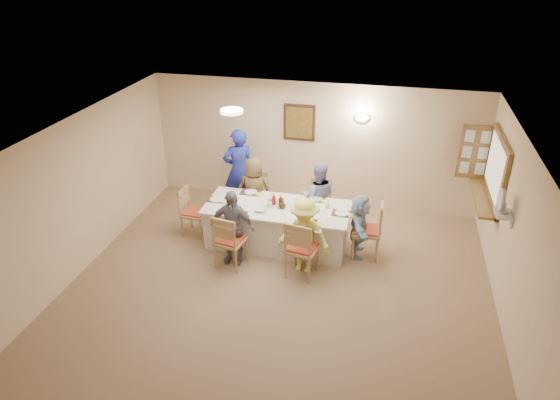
% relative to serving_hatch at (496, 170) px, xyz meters
% --- Properties ---
extents(ground, '(7.00, 7.00, 0.00)m').
position_rel_serving_hatch_xyz_m(ground, '(-3.21, -2.40, -1.50)').
color(ground, tan).
extents(room_walls, '(7.00, 7.00, 7.00)m').
position_rel_serving_hatch_xyz_m(room_walls, '(-3.21, -2.40, 0.01)').
color(room_walls, beige).
rests_on(room_walls, ground).
extents(wall_picture, '(0.62, 0.05, 0.72)m').
position_rel_serving_hatch_xyz_m(wall_picture, '(-3.51, 1.06, 0.20)').
color(wall_picture, '#432817').
rests_on(wall_picture, room_walls).
extents(wall_sconce, '(0.26, 0.09, 0.18)m').
position_rel_serving_hatch_xyz_m(wall_sconce, '(-2.31, 1.04, 0.40)').
color(wall_sconce, white).
rests_on(wall_sconce, room_walls).
extents(ceiling_light, '(0.36, 0.36, 0.05)m').
position_rel_serving_hatch_xyz_m(ceiling_light, '(-4.21, -0.90, 0.97)').
color(ceiling_light, white).
rests_on(ceiling_light, room_walls).
extents(serving_hatch, '(0.06, 1.50, 1.15)m').
position_rel_serving_hatch_xyz_m(serving_hatch, '(0.00, 0.00, 0.00)').
color(serving_hatch, brown).
rests_on(serving_hatch, room_walls).
extents(hatch_sill, '(0.30, 1.50, 0.05)m').
position_rel_serving_hatch_xyz_m(hatch_sill, '(-0.12, 0.00, -0.53)').
color(hatch_sill, brown).
rests_on(hatch_sill, room_walls).
extents(shutter_door, '(0.55, 0.04, 1.00)m').
position_rel_serving_hatch_xyz_m(shutter_door, '(-0.26, 0.76, 0.00)').
color(shutter_door, brown).
rests_on(shutter_door, room_walls).
extents(fan_shelf, '(0.22, 0.36, 0.03)m').
position_rel_serving_hatch_xyz_m(fan_shelf, '(-0.08, -1.35, -0.10)').
color(fan_shelf, white).
rests_on(fan_shelf, room_walls).
extents(desk_fan, '(0.30, 0.30, 0.28)m').
position_rel_serving_hatch_xyz_m(desk_fan, '(-0.11, -1.35, 0.05)').
color(desk_fan, '#A5A5A8').
rests_on(desk_fan, fan_shelf).
extents(dining_table, '(2.51, 1.06, 0.76)m').
position_rel_serving_hatch_xyz_m(dining_table, '(-3.53, -0.70, -1.12)').
color(dining_table, silver).
rests_on(dining_table, ground).
extents(chair_back_left, '(0.52, 0.52, 0.93)m').
position_rel_serving_hatch_xyz_m(chair_back_left, '(-4.13, 0.10, -1.04)').
color(chair_back_left, tan).
rests_on(chair_back_left, ground).
extents(chair_back_right, '(0.47, 0.47, 0.93)m').
position_rel_serving_hatch_xyz_m(chair_back_right, '(-2.93, 0.10, -1.04)').
color(chair_back_right, tan).
rests_on(chair_back_right, ground).
extents(chair_front_left, '(0.54, 0.54, 0.98)m').
position_rel_serving_hatch_xyz_m(chair_front_left, '(-4.13, -1.50, -1.01)').
color(chair_front_left, tan).
rests_on(chair_front_left, ground).
extents(chair_front_right, '(0.58, 0.58, 1.03)m').
position_rel_serving_hatch_xyz_m(chair_front_right, '(-2.93, -1.50, -0.99)').
color(chair_front_right, tan).
rests_on(chair_front_right, ground).
extents(chair_left_end, '(0.47, 0.47, 0.92)m').
position_rel_serving_hatch_xyz_m(chair_left_end, '(-5.08, -0.70, -1.04)').
color(chair_left_end, tan).
rests_on(chair_left_end, ground).
extents(chair_right_end, '(0.50, 0.50, 1.01)m').
position_rel_serving_hatch_xyz_m(chair_right_end, '(-1.98, -0.70, -0.99)').
color(chair_right_end, tan).
rests_on(chair_right_end, ground).
extents(diner_back_left, '(0.69, 0.49, 1.34)m').
position_rel_serving_hatch_xyz_m(diner_back_left, '(-4.13, -0.02, -0.83)').
color(diner_back_left, brown).
rests_on(diner_back_left, ground).
extents(diner_back_right, '(0.83, 0.73, 1.35)m').
position_rel_serving_hatch_xyz_m(diner_back_right, '(-2.93, -0.02, -0.83)').
color(diner_back_right, '#8E8BBC').
rests_on(diner_back_right, ground).
extents(diner_front_left, '(0.80, 0.38, 1.32)m').
position_rel_serving_hatch_xyz_m(diner_front_left, '(-4.13, -1.38, -0.84)').
color(diner_front_left, gray).
rests_on(diner_front_left, ground).
extents(diner_front_right, '(0.92, 0.61, 1.31)m').
position_rel_serving_hatch_xyz_m(diner_front_right, '(-2.93, -1.38, -0.84)').
color(diner_front_right, '#F7F15E').
rests_on(diner_front_right, ground).
extents(diner_right_end, '(1.08, 0.45, 1.13)m').
position_rel_serving_hatch_xyz_m(diner_right_end, '(-2.11, -0.70, -0.93)').
color(diner_right_end, '#A1C1DE').
rests_on(diner_right_end, ground).
extents(caregiver, '(0.96, 0.92, 1.69)m').
position_rel_serving_hatch_xyz_m(caregiver, '(-4.58, 0.45, -0.65)').
color(caregiver, '#252DA7').
rests_on(caregiver, ground).
extents(placemat_fl, '(0.34, 0.26, 0.01)m').
position_rel_serving_hatch_xyz_m(placemat_fl, '(-4.13, -1.12, -0.74)').
color(placemat_fl, '#472B19').
rests_on(placemat_fl, dining_table).
extents(plate_fl, '(0.23, 0.23, 0.01)m').
position_rel_serving_hatch_xyz_m(plate_fl, '(-4.13, -1.12, -0.73)').
color(plate_fl, white).
rests_on(plate_fl, dining_table).
extents(napkin_fl, '(0.13, 0.13, 0.01)m').
position_rel_serving_hatch_xyz_m(napkin_fl, '(-3.95, -1.17, -0.73)').
color(napkin_fl, yellow).
rests_on(napkin_fl, dining_table).
extents(placemat_fr, '(0.33, 0.25, 0.01)m').
position_rel_serving_hatch_xyz_m(placemat_fr, '(-2.93, -1.12, -0.74)').
color(placemat_fr, '#472B19').
rests_on(placemat_fr, dining_table).
extents(plate_fr, '(0.23, 0.23, 0.01)m').
position_rel_serving_hatch_xyz_m(plate_fr, '(-2.93, -1.12, -0.73)').
color(plate_fr, white).
rests_on(plate_fr, dining_table).
extents(napkin_fr, '(0.13, 0.13, 0.01)m').
position_rel_serving_hatch_xyz_m(napkin_fr, '(-2.75, -1.17, -0.73)').
color(napkin_fr, yellow).
rests_on(napkin_fr, dining_table).
extents(placemat_bl, '(0.37, 0.27, 0.01)m').
position_rel_serving_hatch_xyz_m(placemat_bl, '(-4.13, -0.28, -0.74)').
color(placemat_bl, '#472B19').
rests_on(placemat_bl, dining_table).
extents(plate_bl, '(0.23, 0.23, 0.01)m').
position_rel_serving_hatch_xyz_m(plate_bl, '(-4.13, -0.28, -0.73)').
color(plate_bl, white).
rests_on(plate_bl, dining_table).
extents(napkin_bl, '(0.13, 0.13, 0.01)m').
position_rel_serving_hatch_xyz_m(napkin_bl, '(-3.95, -0.33, -0.73)').
color(napkin_bl, yellow).
rests_on(napkin_bl, dining_table).
extents(placemat_br, '(0.34, 0.25, 0.01)m').
position_rel_serving_hatch_xyz_m(placemat_br, '(-2.93, -0.28, -0.74)').
color(placemat_br, '#472B19').
rests_on(placemat_br, dining_table).
extents(plate_br, '(0.24, 0.24, 0.01)m').
position_rel_serving_hatch_xyz_m(plate_br, '(-2.93, -0.28, -0.73)').
color(plate_br, white).
rests_on(plate_br, dining_table).
extents(napkin_br, '(0.13, 0.13, 0.01)m').
position_rel_serving_hatch_xyz_m(napkin_br, '(-2.75, -0.33, -0.73)').
color(napkin_br, yellow).
rests_on(napkin_br, dining_table).
extents(placemat_le, '(0.34, 0.25, 0.01)m').
position_rel_serving_hatch_xyz_m(placemat_le, '(-4.63, -0.70, -0.74)').
color(placemat_le, '#472B19').
rests_on(placemat_le, dining_table).
extents(plate_le, '(0.26, 0.26, 0.02)m').
position_rel_serving_hatch_xyz_m(plate_le, '(-4.63, -0.70, -0.73)').
color(plate_le, white).
rests_on(plate_le, dining_table).
extents(napkin_le, '(0.14, 0.14, 0.01)m').
position_rel_serving_hatch_xyz_m(napkin_le, '(-4.45, -0.75, -0.73)').
color(napkin_le, yellow).
rests_on(napkin_le, dining_table).
extents(placemat_re, '(0.34, 0.25, 0.01)m').
position_rel_serving_hatch_xyz_m(placemat_re, '(-2.41, -0.70, -0.74)').
color(placemat_re, '#472B19').
rests_on(placemat_re, dining_table).
extents(plate_re, '(0.24, 0.24, 0.01)m').
position_rel_serving_hatch_xyz_m(plate_re, '(-2.41, -0.70, -0.73)').
color(plate_re, white).
rests_on(plate_re, dining_table).
extents(napkin_re, '(0.13, 0.13, 0.01)m').
position_rel_serving_hatch_xyz_m(napkin_re, '(-2.23, -0.75, -0.73)').
color(napkin_re, yellow).
rests_on(napkin_re, dining_table).
extents(teacup_a, '(0.14, 0.14, 0.08)m').
position_rel_serving_hatch_xyz_m(teacup_a, '(-4.36, -0.98, -0.70)').
color(teacup_a, white).
rests_on(teacup_a, dining_table).
extents(teacup_b, '(0.13, 0.13, 0.09)m').
position_rel_serving_hatch_xyz_m(teacup_b, '(-3.11, -0.21, -0.69)').
color(teacup_b, white).
rests_on(teacup_b, dining_table).
extents(bowl_a, '(0.28, 0.28, 0.05)m').
position_rel_serving_hatch_xyz_m(bowl_a, '(-3.77, -0.92, -0.71)').
color(bowl_a, white).
rests_on(bowl_a, dining_table).
extents(bowl_b, '(0.26, 0.26, 0.06)m').
position_rel_serving_hatch_xyz_m(bowl_b, '(-3.18, -0.47, -0.71)').
color(bowl_b, white).
rests_on(bowl_b, dining_table).
extents(condiment_ketchup, '(0.12, 0.12, 0.21)m').
position_rel_serving_hatch_xyz_m(condiment_ketchup, '(-3.61, -0.64, -0.63)').
color(condiment_ketchup, red).
rests_on(condiment_ketchup, dining_table).
extents(condiment_brown, '(0.09, 0.09, 0.19)m').
position_rel_serving_hatch_xyz_m(condiment_brown, '(-3.48, -0.63, -0.65)').
color(condiment_brown, '#39220F').
rests_on(condiment_brown, dining_table).
extents(condiment_malt, '(0.15, 0.15, 0.15)m').
position_rel_serving_hatch_xyz_m(condiment_malt, '(-3.43, -0.74, -0.66)').
color(condiment_malt, '#39220F').
rests_on(condiment_malt, dining_table).
extents(drinking_glass, '(0.07, 0.07, 0.11)m').
position_rel_serving_hatch_xyz_m(drinking_glass, '(-3.68, -0.65, -0.68)').
color(drinking_glass, silver).
rests_on(drinking_glass, dining_table).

